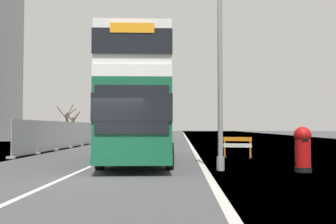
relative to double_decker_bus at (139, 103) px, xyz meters
name	(u,v)px	position (x,y,z in m)	size (l,w,h in m)	color
ground	(123,180)	(0.17, -6.06, -2.76)	(140.00, 280.00, 0.10)	#424244
double_decker_bus	(139,103)	(0.00, 0.00, 0.00)	(3.40, 11.55, 5.09)	#145638
lamppost_foreground	(220,68)	(3.38, -3.75, 1.02)	(0.29, 0.70, 7.91)	gray
red_pillar_postbox	(303,147)	(6.22, -4.13, -1.84)	(0.60, 0.60, 1.59)	black
roadworks_barrier	(237,145)	(4.82, 1.92, -2.07)	(1.48, 0.69, 1.06)	orange
construction_site_fence	(70,135)	(-6.46, 11.36, -1.74)	(0.44, 20.60, 2.02)	#A8AAAD
car_oncoming_near	(158,133)	(-0.22, 19.93, -1.74)	(2.03, 4.51, 2.04)	navy
car_receding_mid	(163,132)	(-0.11, 29.65, -1.73)	(2.02, 4.05, 2.09)	black
bare_tree_far_verge_near	(67,122)	(-12.94, 32.95, -0.51)	(2.60, 3.28, 4.61)	#4C3D2D
bare_tree_far_verge_mid	(73,125)	(-14.17, 40.34, -0.77)	(2.33, 2.28, 3.99)	#4C3D2D
bare_tree_far_verge_far	(99,123)	(-12.75, 51.73, -0.46)	(3.07, 2.89, 4.16)	#4C3D2D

